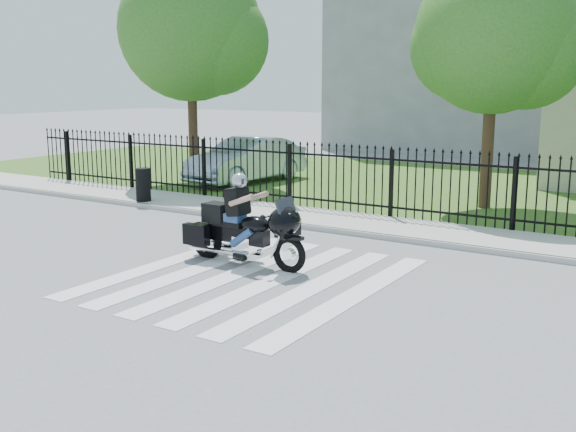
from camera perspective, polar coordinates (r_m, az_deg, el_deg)
The scene contains 12 objects.
ground at distance 12.07m, azimuth -2.99°, elevation -5.26°, with size 120.00×120.00×0.00m, color slate.
crosswalk at distance 12.07m, azimuth -2.99°, elevation -5.23°, with size 5.00×5.50×0.01m, color silver, non-canonical shape.
sidewalk at distance 16.27m, azimuth 7.22°, elevation -0.79°, with size 40.00×2.00×0.12m, color #ADAAA3.
curb at distance 15.39m, azimuth 5.63°, elevation -1.45°, with size 40.00×0.12×0.12m, color #ADAAA3.
grass_strip at distance 22.72m, azimuth 14.76°, elevation 2.21°, with size 40.00×12.00×0.02m, color #32571D.
iron_fence at distance 17.02m, azimuth 8.72°, elevation 2.58°, with size 26.00×0.04×1.80m.
tree_left at distance 23.58m, azimuth -8.27°, elevation 15.36°, with size 4.80×4.80×7.58m.
tree_mid at distance 19.20m, azimuth 17.05°, elevation 14.46°, with size 4.20×4.20×6.78m.
building_tall at distance 36.83m, azimuth 17.53°, elevation 14.73°, with size 15.00×10.00×12.00m, color #95989D.
motorcycle_rider at distance 12.86m, azimuth -3.88°, elevation -0.87°, with size 2.72×0.85×1.80m.
parked_car at distance 23.40m, azimuth -3.53°, elevation 4.76°, with size 1.64×4.71×1.55m, color #A1B1CB.
litter_bin at distance 19.50m, azimuth -12.17°, elevation 2.61°, with size 0.42×0.42×0.94m, color black.
Camera 1 is at (6.71, -9.44, 3.42)m, focal length 42.00 mm.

